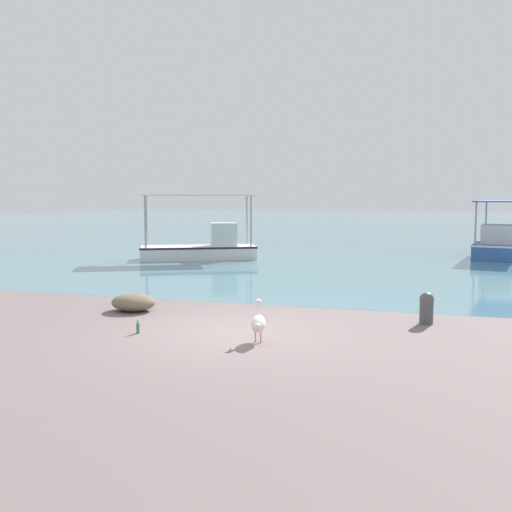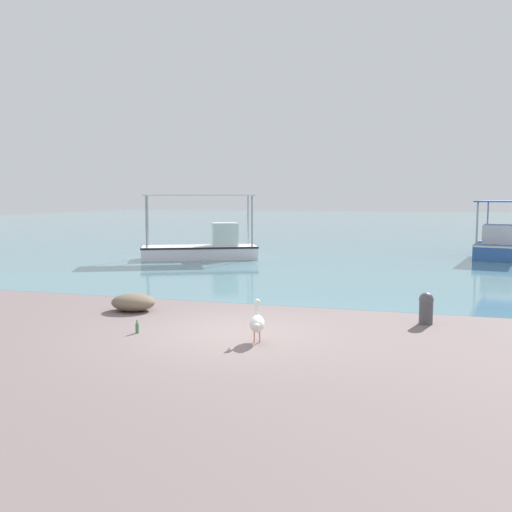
{
  "view_description": "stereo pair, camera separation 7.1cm",
  "coord_description": "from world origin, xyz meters",
  "px_view_note": "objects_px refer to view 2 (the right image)",
  "views": [
    {
      "loc": [
        3.58,
        -10.75,
        2.75
      ],
      "look_at": [
        -0.61,
        3.72,
        1.16
      ],
      "focal_mm": 40.0,
      "sensor_mm": 36.0,
      "label": 1
    },
    {
      "loc": [
        3.65,
        -10.73,
        2.75
      ],
      "look_at": [
        -0.61,
        3.72,
        1.16
      ],
      "focal_mm": 40.0,
      "sensor_mm": 36.0,
      "label": 2
    }
  ],
  "objects_px": {
    "fishing_boat_center": "(204,245)",
    "glass_bottle": "(137,328)",
    "pelican": "(257,323)",
    "mooring_bollard": "(426,307)",
    "net_pile": "(133,302)",
    "fishing_boat_far_right": "(500,243)"
  },
  "relations": [
    {
      "from": "fishing_boat_center",
      "to": "pelican",
      "type": "relative_size",
      "value": 6.51
    },
    {
      "from": "fishing_boat_far_right",
      "to": "glass_bottle",
      "type": "height_order",
      "value": "fishing_boat_far_right"
    },
    {
      "from": "mooring_bollard",
      "to": "net_pile",
      "type": "relative_size",
      "value": 0.64
    },
    {
      "from": "fishing_boat_center",
      "to": "net_pile",
      "type": "distance_m",
      "value": 11.34
    },
    {
      "from": "mooring_bollard",
      "to": "net_pile",
      "type": "distance_m",
      "value": 6.77
    },
    {
      "from": "net_pile",
      "to": "glass_bottle",
      "type": "xyz_separation_m",
      "value": [
        1.17,
        -2.0,
        -0.1
      ]
    },
    {
      "from": "net_pile",
      "to": "glass_bottle",
      "type": "relative_size",
      "value": 3.97
    },
    {
      "from": "pelican",
      "to": "mooring_bollard",
      "type": "relative_size",
      "value": 1.16
    },
    {
      "from": "fishing_boat_center",
      "to": "mooring_bollard",
      "type": "height_order",
      "value": "fishing_boat_center"
    },
    {
      "from": "fishing_boat_far_right",
      "to": "fishing_boat_center",
      "type": "xyz_separation_m",
      "value": [
        -12.57,
        -4.8,
        0.01
      ]
    },
    {
      "from": "fishing_boat_center",
      "to": "net_pile",
      "type": "relative_size",
      "value": 4.86
    },
    {
      "from": "mooring_bollard",
      "to": "net_pile",
      "type": "bearing_deg",
      "value": -175.67
    },
    {
      "from": "pelican",
      "to": "mooring_bollard",
      "type": "bearing_deg",
      "value": 39.26
    },
    {
      "from": "fishing_boat_far_right",
      "to": "fishing_boat_center",
      "type": "height_order",
      "value": "fishing_boat_center"
    },
    {
      "from": "fishing_boat_center",
      "to": "glass_bottle",
      "type": "height_order",
      "value": "fishing_boat_center"
    },
    {
      "from": "fishing_boat_far_right",
      "to": "mooring_bollard",
      "type": "relative_size",
      "value": 8.07
    },
    {
      "from": "fishing_boat_center",
      "to": "glass_bottle",
      "type": "relative_size",
      "value": 19.3
    },
    {
      "from": "pelican",
      "to": "fishing_boat_center",
      "type": "bearing_deg",
      "value": 115.58
    },
    {
      "from": "fishing_boat_far_right",
      "to": "fishing_boat_center",
      "type": "relative_size",
      "value": 1.07
    },
    {
      "from": "fishing_boat_center",
      "to": "mooring_bollard",
      "type": "xyz_separation_m",
      "value": [
        9.31,
        -10.53,
        -0.25
      ]
    },
    {
      "from": "fishing_boat_far_right",
      "to": "net_pile",
      "type": "bearing_deg",
      "value": -122.32
    },
    {
      "from": "net_pile",
      "to": "glass_bottle",
      "type": "bearing_deg",
      "value": -59.66
    }
  ]
}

